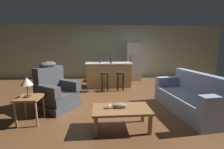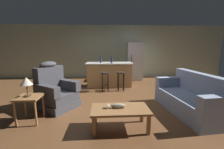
% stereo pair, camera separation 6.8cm
% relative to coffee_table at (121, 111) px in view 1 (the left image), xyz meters
% --- Properties ---
extents(ground_plane, '(12.00, 12.00, 0.00)m').
position_rel_coffee_table_xyz_m(ground_plane, '(-0.07, 1.83, -0.36)').
color(ground_plane, brown).
extents(back_wall, '(12.00, 0.05, 2.60)m').
position_rel_coffee_table_xyz_m(back_wall, '(-0.07, 4.95, 0.94)').
color(back_wall, '#9EA88E').
rests_on(back_wall, ground_plane).
extents(coffee_table, '(1.10, 0.60, 0.42)m').
position_rel_coffee_table_xyz_m(coffee_table, '(0.00, 0.00, 0.00)').
color(coffee_table, olive).
rests_on(coffee_table, ground_plane).
extents(fish_figurine, '(0.34, 0.10, 0.10)m').
position_rel_coffee_table_xyz_m(fish_figurine, '(-0.07, 0.02, 0.10)').
color(fish_figurine, '#4C3823').
rests_on(fish_figurine, coffee_table).
extents(couch, '(1.01, 1.97, 0.94)m').
position_rel_coffee_table_xyz_m(couch, '(1.81, 0.64, -0.02)').
color(couch, '#8493B2').
rests_on(couch, ground_plane).
extents(recliner_near_lamp, '(1.17, 1.17, 1.20)m').
position_rel_coffee_table_xyz_m(recliner_near_lamp, '(-1.56, 1.16, 0.06)').
color(recliner_near_lamp, '#3D3D42').
rests_on(recliner_near_lamp, ground_plane).
extents(end_table, '(0.48, 0.48, 0.56)m').
position_rel_coffee_table_xyz_m(end_table, '(-1.87, 0.40, 0.10)').
color(end_table, olive).
rests_on(end_table, ground_plane).
extents(table_lamp, '(0.24, 0.24, 0.41)m').
position_rel_coffee_table_xyz_m(table_lamp, '(-1.88, 0.39, 0.50)').
color(table_lamp, '#4C3823').
rests_on(table_lamp, end_table).
extents(kitchen_island, '(1.80, 0.70, 0.95)m').
position_rel_coffee_table_xyz_m(kitchen_island, '(-0.07, 3.18, 0.11)').
color(kitchen_island, '#AD7F4C').
rests_on(kitchen_island, ground_plane).
extents(bar_stool_left, '(0.32, 0.32, 0.68)m').
position_rel_coffee_table_xyz_m(bar_stool_left, '(-0.24, 2.55, 0.11)').
color(bar_stool_left, black).
rests_on(bar_stool_left, ground_plane).
extents(bar_stool_right, '(0.32, 0.32, 0.68)m').
position_rel_coffee_table_xyz_m(bar_stool_right, '(0.33, 2.55, 0.11)').
color(bar_stool_right, black).
rests_on(bar_stool_right, ground_plane).
extents(refrigerator, '(0.70, 0.69, 1.76)m').
position_rel_coffee_table_xyz_m(refrigerator, '(1.18, 4.38, 0.52)').
color(refrigerator, '#B7B7BC').
rests_on(refrigerator, ground_plane).
extents(bottle_tall_green, '(0.07, 0.07, 0.29)m').
position_rel_coffee_table_xyz_m(bottle_tall_green, '(-0.40, 3.14, 0.70)').
color(bottle_tall_green, '#23284C').
rests_on(bottle_tall_green, kitchen_island).
extents(bottle_short_amber, '(0.08, 0.08, 0.29)m').
position_rel_coffee_table_xyz_m(bottle_short_amber, '(0.01, 2.95, 0.70)').
color(bottle_short_amber, '#23284C').
rests_on(bottle_short_amber, kitchen_island).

